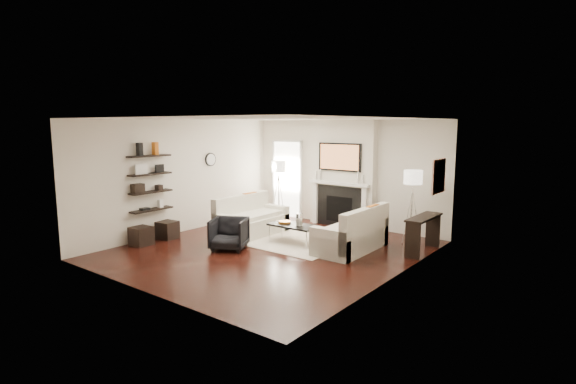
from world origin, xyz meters
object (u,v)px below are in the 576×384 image
Objects in this scene: coffee_table at (294,226)px; loveseat_left_base at (252,226)px; lamp_right_shade at (413,177)px; loveseat_right_base at (351,240)px; armchair at (229,232)px; ottoman_near at (167,230)px; lamp_left_shade at (279,166)px.

loveseat_left_base is at bearing 178.98° from coffee_table.
loveseat_right_base is at bearing -117.61° from lamp_right_shade.
loveseat_right_base is 2.54m from armchair.
coffee_table is 1.43m from armchair.
armchair is at bearing -133.97° from lamp_right_shade.
armchair is 1.82× the size of lamp_right_shade.
loveseat_right_base is 1.30m from coffee_table.
ottoman_near is (-2.54, -1.42, -0.20)m from coffee_table.
coffee_table is (-1.25, -0.30, 0.19)m from loveseat_right_base.
loveseat_right_base is 4.16m from ottoman_near.
lamp_right_shade reaches higher than ottoman_near.
coffee_table is 2.75× the size of ottoman_near.
loveseat_right_base is (2.50, 0.28, 0.00)m from loveseat_left_base.
loveseat_right_base is at bearing 24.43° from ottoman_near.
loveseat_left_base is 1.00× the size of loveseat_right_base.
ottoman_near is (-4.52, -3.12, -1.25)m from lamp_right_shade.
lamp_left_shade is at bearing 110.07° from loveseat_left_base.
lamp_left_shade is (-1.92, 1.86, 1.05)m from coffee_table.
lamp_left_shade is (-3.17, 1.56, 1.24)m from loveseat_right_base.
loveseat_left_base is 3.84m from lamp_right_shade.
loveseat_right_base is 2.00m from lamp_right_shade.
armchair reaches higher than ottoman_near.
loveseat_left_base is at bearing 48.22° from ottoman_near.
coffee_table is at bearing 28.26° from armchair.
lamp_right_shade is at bearing 27.37° from loveseat_left_base.
coffee_table is 2.75× the size of lamp_left_shade.
coffee_table is at bearing -1.02° from loveseat_left_base.
loveseat_left_base reaches higher than ottoman_near.
armchair is 1.82× the size of lamp_left_shade.
lamp_left_shade is 1.00× the size of lamp_right_shade.
loveseat_left_base is at bearing -173.71° from loveseat_right_base.
ottoman_near is at bearing 159.85° from armchair.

